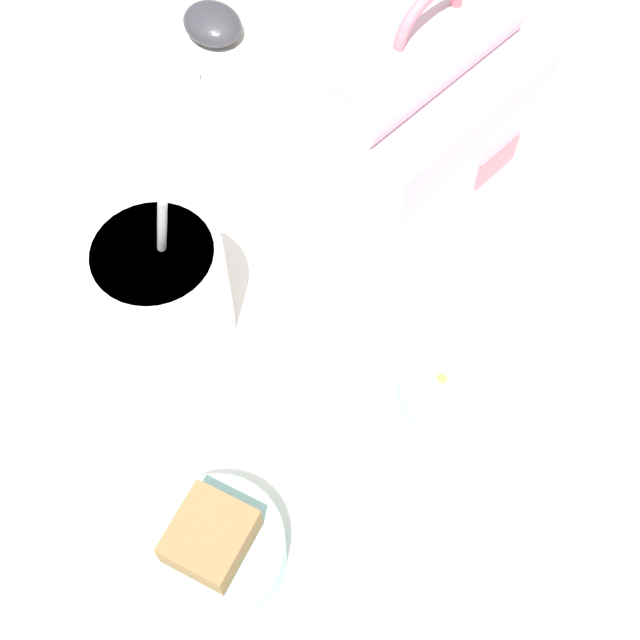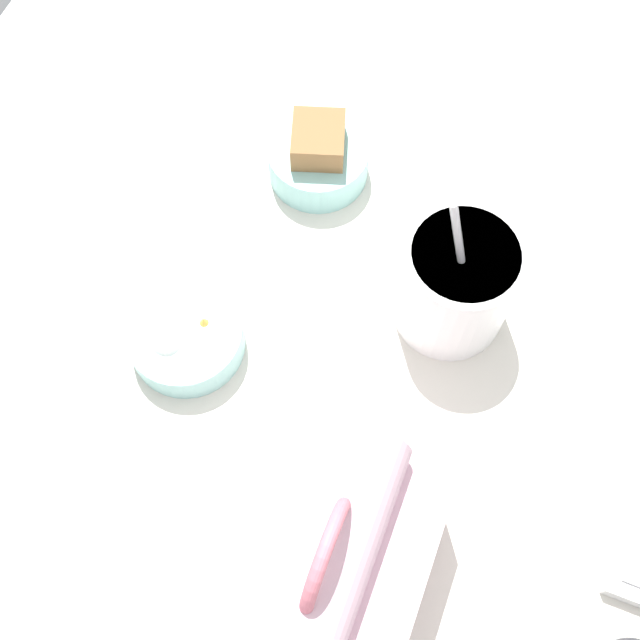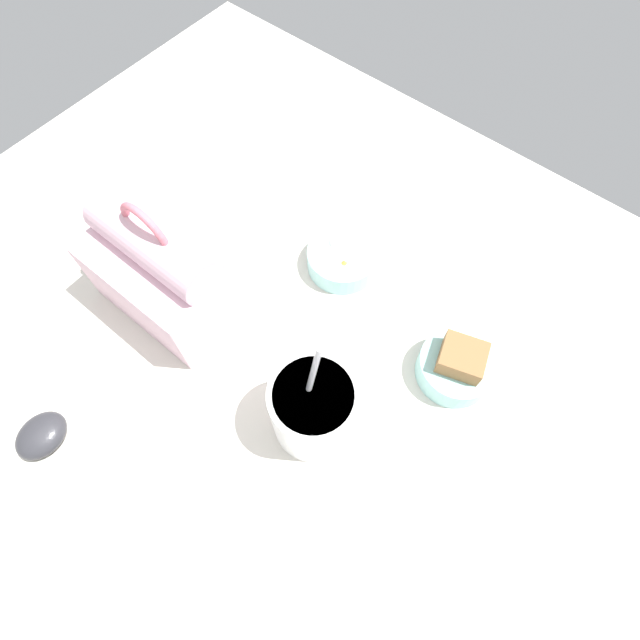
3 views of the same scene
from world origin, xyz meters
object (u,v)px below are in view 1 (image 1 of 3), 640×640
bento_bowl_sandwich (215,548)px  computer_mouse (212,24)px  keyboard (40,127)px  bento_bowl_snacks (464,388)px  lunch_bag (417,106)px  soup_cup (163,291)px

bento_bowl_sandwich → computer_mouse: bearing=48.6°
keyboard → bento_bowl_snacks: size_ratio=2.86×
lunch_bag → bento_bowl_snacks: bearing=-128.2°
keyboard → lunch_bag: 37.30cm
bento_bowl_snacks → computer_mouse: bento_bowl_snacks is taller
soup_cup → computer_mouse: size_ratio=2.87×
bento_bowl_snacks → lunch_bag: bearing=51.8°
lunch_bag → bento_bowl_sandwich: lunch_bag is taller
bento_bowl_sandwich → computer_mouse: (37.10, 42.08, -1.06)cm
lunch_bag → computer_mouse: bearing=94.6°
keyboard → bento_bowl_snacks: bearing=-81.2°
keyboard → computer_mouse: bearing=-5.0°
bento_bowl_snacks → keyboard: bearing=98.8°
keyboard → lunch_bag: (23.43, -28.27, 6.58)cm
lunch_bag → soup_cup: (-28.49, 2.17, -1.46)cm
lunch_bag → soup_cup: lunch_bag is taller
bento_bowl_sandwich → computer_mouse: 56.11cm
lunch_bag → bento_bowl_sandwich: size_ratio=1.96×
soup_cup → bento_bowl_snacks: size_ratio=1.78×
keyboard → bento_bowl_sandwich: (-15.81, -43.94, 1.69)cm
soup_cup → bento_bowl_sandwich: 21.12cm
soup_cup → bento_bowl_sandwich: bearing=-121.1°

